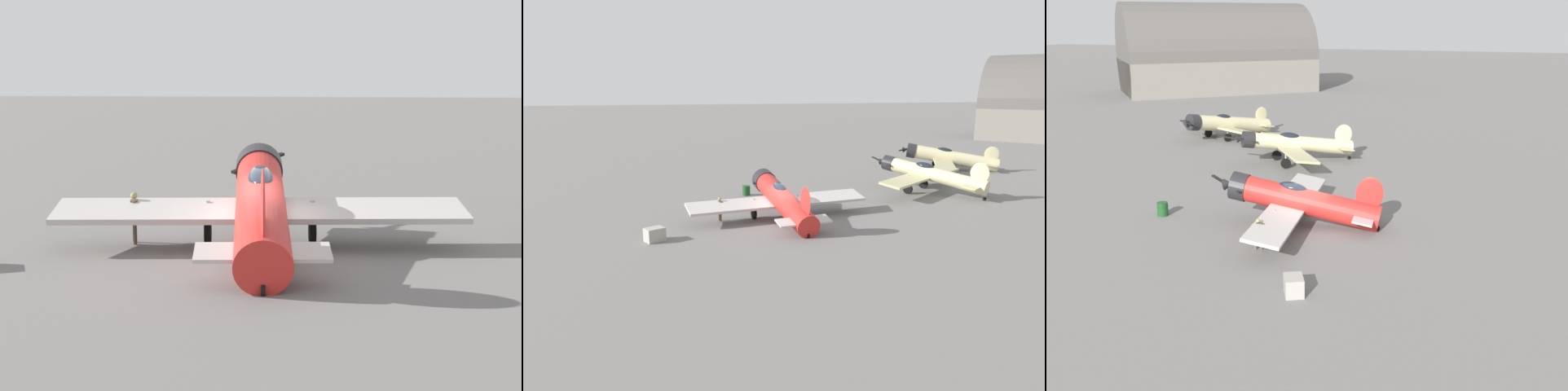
{
  "view_description": "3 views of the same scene",
  "coord_description": "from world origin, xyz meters",
  "views": [
    {
      "loc": [
        3.04,
        -20.4,
        5.11
      ],
      "look_at": [
        0.0,
        0.0,
        1.8
      ],
      "focal_mm": 49.71,
      "sensor_mm": 36.0,
      "label": 1
    },
    {
      "loc": [
        -6.98,
        -31.92,
        9.03
      ],
      "look_at": [
        0.0,
        0.0,
        1.8
      ],
      "focal_mm": 34.85,
      "sensor_mm": 36.0,
      "label": 2
    },
    {
      "loc": [
        -29.53,
        -11.26,
        11.19
      ],
      "look_at": [
        0.0,
        0.0,
        1.8
      ],
      "focal_mm": 40.86,
      "sensor_mm": 36.0,
      "label": 3
    }
  ],
  "objects": [
    {
      "name": "airplane_far_line",
      "position": [
        21.6,
        16.66,
        1.35
      ],
      "size": [
        10.33,
        10.54,
        2.88
      ],
      "rotation": [
        0.0,
        0.0,
        2.7
      ],
      "color": "beige",
      "rests_on": "ground_plane"
    },
    {
      "name": "airplane_foreground",
      "position": [
        -0.08,
        0.49,
        1.45
      ],
      "size": [
        12.65,
        10.28,
        3.21
      ],
      "rotation": [
        0.0,
        0.0,
        1.73
      ],
      "color": "red",
      "rests_on": "ground_plane"
    },
    {
      "name": "airplane_mid_apron",
      "position": [
        13.88,
        6.44,
        1.62
      ],
      "size": [
        10.34,
        9.83,
        3.06
      ],
      "rotation": [
        0.0,
        0.0,
        2.23
      ],
      "color": "beige",
      "rests_on": "ground_plane"
    },
    {
      "name": "equipment_crate",
      "position": [
        -8.32,
        -2.56,
        0.41
      ],
      "size": [
        1.33,
        1.21,
        0.81
      ],
      "rotation": [
        0.0,
        0.0,
        3.64
      ],
      "color": "#9E998E",
      "rests_on": "ground_plane"
    },
    {
      "name": "ground_crew_mechanic",
      "position": [
        -4.17,
        1.05,
        0.99
      ],
      "size": [
        0.34,
        0.62,
        1.64
      ],
      "rotation": [
        0.0,
        0.0,
        3.43
      ],
      "color": "brown",
      "rests_on": "ground_plane"
    },
    {
      "name": "fuel_drum",
      "position": [
        -1.3,
        8.69,
        0.4
      ],
      "size": [
        0.67,
        0.67,
        0.81
      ],
      "color": "#19471E",
      "rests_on": "ground_plane"
    },
    {
      "name": "distant_hangar",
      "position": [
        57.52,
        37.92,
        4.53
      ],
      "size": [
        32.81,
        33.1,
        17.37
      ],
      "rotation": [
        0.0,
        0.0,
        2.34
      ],
      "color": "slate",
      "rests_on": "ground_plane"
    },
    {
      "name": "ground_plane",
      "position": [
        0.0,
        0.0,
        0.0
      ],
      "size": [
        400.0,
        400.0,
        0.0
      ],
      "primitive_type": "plane",
      "color": "slate"
    }
  ]
}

